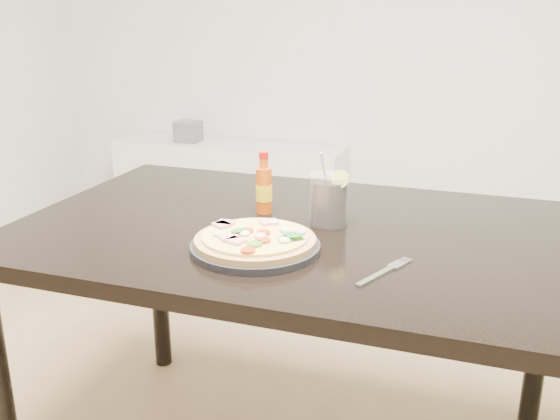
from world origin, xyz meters
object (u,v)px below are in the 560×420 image
(dining_table, at_px, (295,257))
(plate, at_px, (255,247))
(pizza, at_px, (255,239))
(media_console, at_px, (229,184))
(fork, at_px, (386,271))
(cola_cup, at_px, (329,201))
(hot_sauce_bottle, at_px, (264,189))

(dining_table, distance_m, plate, 0.21)
(plate, height_order, pizza, pizza)
(media_console, bearing_deg, pizza, -64.67)
(fork, distance_m, media_console, 2.57)
(cola_cup, xyz_separation_m, fork, (0.19, -0.26, -0.06))
(plate, height_order, fork, plate)
(pizza, bearing_deg, cola_cup, 64.83)
(dining_table, xyz_separation_m, media_console, (-1.04, 1.95, -0.42))
(cola_cup, bearing_deg, dining_table, -146.28)
(dining_table, distance_m, media_console, 2.25)
(pizza, relative_size, cola_cup, 1.47)
(hot_sauce_bottle, bearing_deg, dining_table, -34.79)
(dining_table, distance_m, cola_cup, 0.17)
(hot_sauce_bottle, bearing_deg, plate, -73.76)
(plate, xyz_separation_m, cola_cup, (0.11, 0.23, 0.05))
(pizza, bearing_deg, dining_table, 78.75)
(dining_table, xyz_separation_m, plate, (-0.04, -0.18, 0.09))
(hot_sauce_bottle, xyz_separation_m, media_console, (-0.93, 1.87, -0.57))
(hot_sauce_bottle, bearing_deg, media_console, 116.51)
(plate, xyz_separation_m, pizza, (0.00, 0.00, 0.02))
(hot_sauce_bottle, xyz_separation_m, cola_cup, (0.19, -0.03, -0.00))
(cola_cup, bearing_deg, pizza, -115.17)
(hot_sauce_bottle, xyz_separation_m, fork, (0.38, -0.29, -0.06))
(plate, distance_m, fork, 0.30)
(dining_table, height_order, cola_cup, cola_cup)
(pizza, distance_m, hot_sauce_bottle, 0.28)
(cola_cup, distance_m, media_console, 2.27)
(hot_sauce_bottle, distance_m, cola_cup, 0.19)
(dining_table, relative_size, media_console, 1.00)
(plate, height_order, media_console, plate)
(media_console, bearing_deg, dining_table, -61.76)
(plate, relative_size, cola_cup, 1.57)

